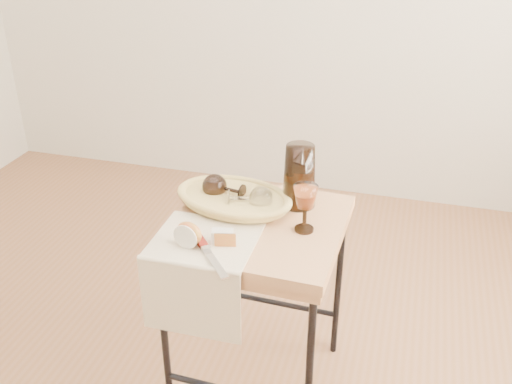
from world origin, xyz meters
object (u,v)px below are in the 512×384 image
(tea_towel, at_px, (205,240))
(side_table, at_px, (258,307))
(apple_half, at_px, (189,233))
(goblet_lying_b, at_px, (247,198))
(pitcher, at_px, (299,176))
(bread_basket, at_px, (234,200))
(goblet_lying_a, at_px, (226,189))
(table_knife, at_px, (207,251))
(wine_goblet, at_px, (305,208))

(tea_towel, bearing_deg, side_table, 50.25)
(apple_half, bearing_deg, goblet_lying_b, 74.41)
(apple_half, bearing_deg, pitcher, 60.79)
(tea_towel, xyz_separation_m, bread_basket, (0.02, 0.23, 0.02))
(bread_basket, xyz_separation_m, goblet_lying_a, (-0.03, 0.02, 0.03))
(apple_half, height_order, table_knife, apple_half)
(goblet_lying_b, bearing_deg, tea_towel, -125.29)
(pitcher, height_order, apple_half, pitcher)
(tea_towel, relative_size, bread_basket, 0.87)
(goblet_lying_a, height_order, goblet_lying_b, goblet_lying_a)
(table_knife, bearing_deg, tea_towel, 166.25)
(goblet_lying_a, xyz_separation_m, pitcher, (0.24, 0.06, 0.05))
(bread_basket, bearing_deg, pitcher, 28.66)
(side_table, relative_size, tea_towel, 2.22)
(bread_basket, distance_m, goblet_lying_a, 0.05)
(side_table, distance_m, wine_goblet, 0.45)
(tea_towel, height_order, goblet_lying_b, goblet_lying_b)
(tea_towel, bearing_deg, table_knife, -63.98)
(goblet_lying_a, bearing_deg, side_table, 156.03)
(tea_towel, distance_m, wine_goblet, 0.32)
(apple_half, bearing_deg, side_table, 58.30)
(wine_goblet, distance_m, table_knife, 0.33)
(goblet_lying_b, xyz_separation_m, table_knife, (-0.04, -0.28, -0.04))
(wine_goblet, bearing_deg, bread_basket, 161.89)
(tea_towel, distance_m, bread_basket, 0.23)
(wine_goblet, height_order, apple_half, wine_goblet)
(bread_basket, xyz_separation_m, wine_goblet, (0.26, -0.08, 0.06))
(goblet_lying_a, height_order, pitcher, pitcher)
(goblet_lying_b, xyz_separation_m, apple_half, (-0.11, -0.25, -0.01))
(tea_towel, distance_m, pitcher, 0.39)
(pitcher, xyz_separation_m, table_knife, (-0.19, -0.37, -0.09))
(tea_towel, distance_m, goblet_lying_b, 0.23)
(wine_goblet, bearing_deg, apple_half, -149.69)
(bread_basket, relative_size, goblet_lying_a, 2.59)
(apple_half, distance_m, table_knife, 0.08)
(side_table, distance_m, pitcher, 0.49)
(wine_goblet, bearing_deg, tea_towel, -152.55)
(goblet_lying_b, height_order, wine_goblet, wine_goblet)
(goblet_lying_a, relative_size, goblet_lying_b, 1.08)
(bread_basket, bearing_deg, table_knife, -78.42)
(tea_towel, relative_size, pitcher, 1.21)
(pitcher, height_order, wine_goblet, pitcher)
(goblet_lying_a, bearing_deg, pitcher, -156.17)
(goblet_lying_b, bearing_deg, table_knife, -113.87)
(goblet_lying_a, distance_m, apple_half, 0.28)
(side_table, relative_size, table_knife, 2.70)
(goblet_lying_b, relative_size, table_knife, 0.50)
(tea_towel, height_order, table_knife, table_knife)
(pitcher, xyz_separation_m, apple_half, (-0.26, -0.34, -0.06))
(bread_basket, relative_size, pitcher, 1.40)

